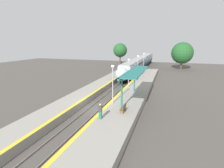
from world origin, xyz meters
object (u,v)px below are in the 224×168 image
at_px(person_waiting, 100,111).
at_px(lamppost_mid, 129,71).
at_px(lamppost_near, 113,82).
at_px(lamppost_far, 138,65).
at_px(railway_signal, 122,68).
at_px(lamppost_farthest, 144,61).
at_px(train, 141,62).
at_px(platform_bench, 123,108).

height_order(person_waiting, lamppost_mid, lamppost_mid).
relative_size(lamppost_near, lamppost_far, 1.00).
height_order(railway_signal, lamppost_near, lamppost_near).
bearing_deg(lamppost_mid, lamppost_farthest, 90.00).
bearing_deg(lamppost_near, train, 93.61).
xyz_separation_m(railway_signal, lamppost_mid, (4.36, -11.52, 1.23)).
relative_size(person_waiting, lamppost_farthest, 0.34).
distance_m(lamppost_near, lamppost_farthest, 26.50).
height_order(person_waiting, lamppost_near, lamppost_near).
xyz_separation_m(railway_signal, lamppost_farthest, (4.36, 6.15, 1.23)).
distance_m(platform_bench, lamppost_far, 20.34).
xyz_separation_m(train, lamppost_far, (2.28, -18.47, 1.48)).
bearing_deg(lamppost_farthest, lamppost_mid, -90.00).
distance_m(platform_bench, lamppost_farthest, 29.10).
relative_size(train, lamppost_near, 10.39).
height_order(railway_signal, lamppost_farthest, lamppost_farthest).
height_order(platform_bench, person_waiting, person_waiting).
distance_m(person_waiting, lamppost_farthest, 31.44).
distance_m(platform_bench, person_waiting, 3.02).
distance_m(railway_signal, lamppost_mid, 12.38).
bearing_deg(lamppost_farthest, railway_signal, -125.33).
bearing_deg(train, railway_signal, -97.49).
relative_size(platform_bench, lamppost_farthest, 0.30).
height_order(train, person_waiting, train).
height_order(person_waiting, lamppost_farthest, lamppost_farthest).
relative_size(lamppost_mid, lamppost_farthest, 1.00).
distance_m(train, person_waiting, 41.10).
xyz_separation_m(platform_bench, lamppost_farthest, (-2.02, 28.94, 2.31)).
distance_m(railway_signal, lamppost_far, 5.26).
bearing_deg(train, person_waiting, -86.42).
height_order(train, lamppost_farthest, lamppost_farthest).
relative_size(person_waiting, lamppost_far, 0.34).
bearing_deg(lamppost_far, lamppost_mid, -90.00).
bearing_deg(lamppost_far, platform_bench, -84.25).
distance_m(train, railway_signal, 15.92).
bearing_deg(lamppost_near, lamppost_mid, 90.00).
relative_size(train, lamppost_far, 10.39).
xyz_separation_m(train, platform_bench, (4.31, -38.57, -0.83)).
bearing_deg(platform_bench, lamppost_near, 129.65).
bearing_deg(platform_bench, train, 96.37).
bearing_deg(lamppost_mid, railway_signal, 110.72).
bearing_deg(person_waiting, lamppost_near, 93.37).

